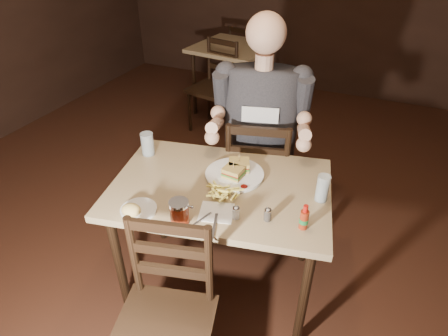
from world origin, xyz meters
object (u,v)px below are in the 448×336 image
at_px(bg_table, 232,54).
at_px(dinner_plate, 235,175).
at_px(main_table, 220,198).
at_px(hot_sauce, 304,217).
at_px(bg_chair_far, 249,61).
at_px(syrup_dispenser, 179,212).
at_px(glass_left, 148,144).
at_px(glass_right, 323,188).
at_px(side_plate, 139,211).
at_px(chair_near, 163,331).
at_px(diner, 261,106).
at_px(bg_chair_near, 212,89).
at_px(chair_far, 258,174).

xyz_separation_m(bg_table, dinner_plate, (0.99, -2.33, 0.10)).
xyz_separation_m(main_table, hot_sauce, (0.48, -0.15, 0.15)).
bearing_deg(bg_chair_far, main_table, 127.53).
bearing_deg(syrup_dispenser, glass_left, 124.84).
height_order(dinner_plate, glass_left, glass_left).
bearing_deg(glass_right, side_plate, -150.34).
bearing_deg(chair_near, bg_chair_far, 90.73).
bearing_deg(main_table, hot_sauce, -16.80).
relative_size(diner, syrup_dispenser, 8.94).
bearing_deg(diner, bg_table, 102.45).
height_order(bg_chair_far, bg_chair_near, bg_chair_near).
bearing_deg(diner, glass_right, -57.09).
height_order(main_table, syrup_dispenser, syrup_dispenser).
bearing_deg(glass_left, side_plate, -61.83).
bearing_deg(hot_sauce, diner, 123.52).
distance_m(glass_left, glass_right, 1.04).
height_order(main_table, chair_near, chair_near).
bearing_deg(dinner_plate, bg_table, 112.92).
bearing_deg(bg_table, chair_far, -62.46).
xyz_separation_m(main_table, glass_left, (-0.52, 0.12, 0.16)).
relative_size(glass_right, hot_sauce, 1.10).
height_order(chair_far, diner, diner).
bearing_deg(diner, bg_chair_far, 97.00).
bearing_deg(bg_chair_near, glass_right, -40.05).
height_order(chair_near, bg_chair_far, chair_near).
height_order(chair_near, glass_left, chair_near).
relative_size(chair_far, side_plate, 5.53).
bearing_deg(hot_sauce, glass_left, 165.44).
bearing_deg(chair_far, bg_chair_far, -82.86).
distance_m(bg_chair_near, side_plate, 2.36).
bearing_deg(main_table, chair_far, 88.06).
bearing_deg(syrup_dispenser, chair_far, 74.09).
relative_size(diner, glass_right, 7.32).
relative_size(bg_chair_far, dinner_plate, 2.78).
bearing_deg(side_plate, diner, 70.91).
bearing_deg(hot_sauce, chair_near, -129.24).
bearing_deg(bg_chair_near, diner, -43.34).
bearing_deg(bg_table, glass_left, -79.67).
xyz_separation_m(bg_table, chair_near, (0.98, -3.13, -0.22)).
bearing_deg(bg_chair_far, bg_chair_near, 109.93).
relative_size(chair_far, glass_right, 6.59).
bearing_deg(glass_right, hot_sauce, -97.64).
height_order(chair_far, chair_near, chair_far).
height_order(bg_chair_near, glass_right, bg_chair_near).
bearing_deg(main_table, diner, 86.38).
distance_m(glass_right, hot_sauce, 0.24).
bearing_deg(glass_left, dinner_plate, -1.08).
bearing_deg(chair_far, dinner_plate, 77.52).
bearing_deg(syrup_dispenser, bg_chair_near, 100.60).
height_order(main_table, diner, diner).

